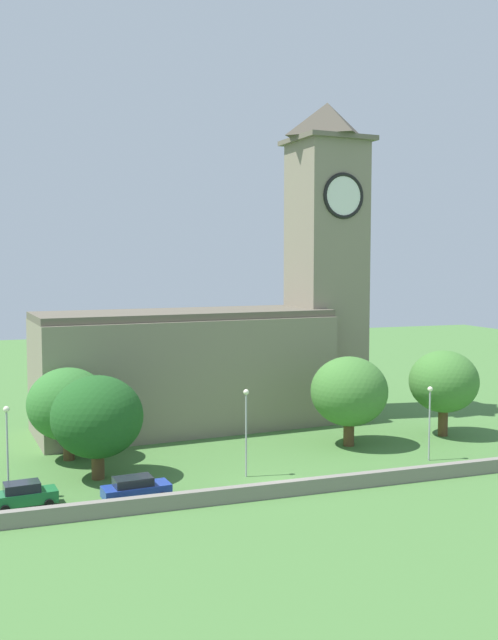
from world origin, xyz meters
name	(u,v)px	position (x,y,z in m)	size (l,w,h in m)	color
ground_plane	(218,440)	(0.00, 15.00, 0.00)	(200.00, 200.00, 0.00)	#477538
church	(230,333)	(3.36, 21.75, 9.41)	(35.78, 13.10, 33.94)	gray
quay_barrier	(288,488)	(0.00, -2.31, 0.54)	(51.77, 0.70, 1.09)	gray
car_green	(24,495)	(-18.05, 1.34, 0.90)	(4.36, 2.42, 1.79)	#1E6B38
car_blue	(135,488)	(-10.59, 0.35, 0.86)	(4.89, 2.54, 1.70)	#233D9E
streetlamp_west_end	(7,437)	(-19.05, 3.54, 4.51)	(0.44, 0.44, 6.71)	#9EA0A5
streetlamp_west_mid	(246,418)	(-1.37, 3.05, 4.65)	(0.44, 0.44, 6.95)	#9EA0A5
streetlamp_central	(430,410)	(14.81, 2.34, 4.30)	(0.44, 0.44, 6.35)	#9EA0A5
tree_riverside_west	(444,382)	(21.07, 9.47, 5.29)	(6.66, 6.66, 8.33)	brown
tree_by_tower	(349,392)	(10.69, 9.06, 5.03)	(7.05, 7.05, 8.23)	brown
tree_churchyard	(68,404)	(-14.01, 12.68, 4.81)	(6.85, 6.85, 7.91)	brown
tree_riverside_east	(97,417)	(-12.40, 6.35, 4.88)	(7.09, 7.09, 8.10)	brown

